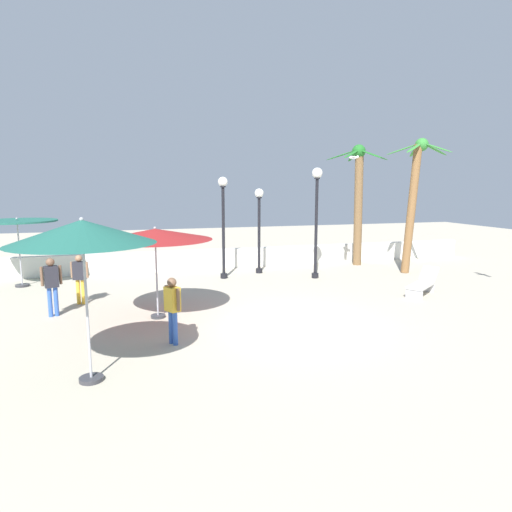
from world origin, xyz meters
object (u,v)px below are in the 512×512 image
object	(u,v)px
lounge_chair_0	(423,283)
seagull_0	(354,157)
lamp_post_0	(259,221)
patio_umbrella_2	(155,235)
palm_tree_1	(414,192)
lamp_post_2	(223,215)
palm_tree_0	(358,193)
guest_2	(172,304)
patio_umbrella_1	(17,224)
lamp_post_1	(317,206)
guest_0	(80,275)
guest_1	(52,281)
patio_umbrella_0	(82,233)

from	to	relation	value
lounge_chair_0	seagull_0	size ratio (longest dim) A/B	1.84
lamp_post_0	seagull_0	world-z (taller)	seagull_0
patio_umbrella_2	lounge_chair_0	world-z (taller)	patio_umbrella_2
palm_tree_1	lounge_chair_0	world-z (taller)	palm_tree_1
lamp_post_2	lounge_chair_0	distance (m)	7.84
palm_tree_0	guest_2	world-z (taller)	palm_tree_0
palm_tree_0	lounge_chair_0	world-z (taller)	palm_tree_0
seagull_0	lamp_post_0	bearing A→B (deg)	147.44
lamp_post_0	lamp_post_2	size ratio (longest dim) A/B	0.89
lamp_post_0	patio_umbrella_1	bearing A→B (deg)	-179.74
patio_umbrella_2	lamp_post_1	size ratio (longest dim) A/B	0.72
palm_tree_0	guest_0	distance (m)	12.69
palm_tree_1	lamp_post_2	bearing A→B (deg)	172.65
palm_tree_1	guest_1	xyz separation A→B (m)	(-13.78, -2.79, -2.42)
lamp_post_1	lamp_post_2	world-z (taller)	lamp_post_1
lamp_post_1	guest_2	distance (m)	8.94
patio_umbrella_0	guest_2	size ratio (longest dim) A/B	1.96
palm_tree_1	palm_tree_0	bearing A→B (deg)	119.87
palm_tree_1	seagull_0	distance (m)	3.39
lamp_post_1	seagull_0	bearing A→B (deg)	-17.50
patio_umbrella_2	palm_tree_0	bearing A→B (deg)	32.34
patio_umbrella_1	seagull_0	size ratio (longest dim) A/B	2.73
patio_umbrella_2	patio_umbrella_0	bearing A→B (deg)	-111.30
patio_umbrella_2	seagull_0	bearing A→B (deg)	23.39
patio_umbrella_1	patio_umbrella_0	bearing A→B (deg)	-71.43
patio_umbrella_1	palm_tree_1	bearing A→B (deg)	-6.09
patio_umbrella_0	patio_umbrella_1	distance (m)	9.76
lamp_post_0	guest_0	bearing A→B (deg)	-154.37
palm_tree_1	guest_0	size ratio (longest dim) A/B	3.61
guest_1	palm_tree_1	bearing A→B (deg)	11.45
guest_1	seagull_0	size ratio (longest dim) A/B	1.69
lamp_post_1	guest_0	xyz separation A→B (m)	(-8.73, -1.64, -1.95)
guest_2	lounge_chair_0	bearing A→B (deg)	16.22
guest_2	seagull_0	xyz separation A→B (m)	(7.62, 5.64, 3.84)
lamp_post_2	palm_tree_0	bearing A→B (deg)	10.92
lamp_post_0	lounge_chair_0	distance (m)	7.02
patio_umbrella_0	guest_1	xyz separation A→B (m)	(-1.36, 4.79, -1.82)
patio_umbrella_2	lamp_post_1	world-z (taller)	lamp_post_1
palm_tree_0	seagull_0	size ratio (longest dim) A/B	5.56
lounge_chair_0	guest_0	bearing A→B (deg)	170.52
palm_tree_0	guest_0	world-z (taller)	palm_tree_0
palm_tree_0	seagull_0	bearing A→B (deg)	-123.23
lamp_post_1	patio_umbrella_2	bearing A→B (deg)	-149.62
seagull_0	palm_tree_0	bearing A→B (deg)	56.77
lamp_post_1	guest_2	bearing A→B (deg)	-136.01
palm_tree_1	lamp_post_2	xyz separation A→B (m)	(-8.00, 1.03, -0.91)
guest_2	seagull_0	world-z (taller)	seagull_0
patio_umbrella_0	lamp_post_2	world-z (taller)	lamp_post_2
palm_tree_1	lamp_post_1	size ratio (longest dim) A/B	1.29
patio_umbrella_0	lamp_post_0	bearing A→B (deg)	56.69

